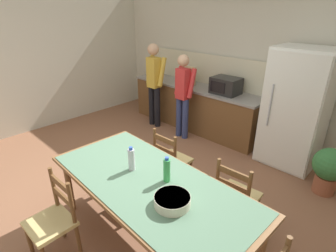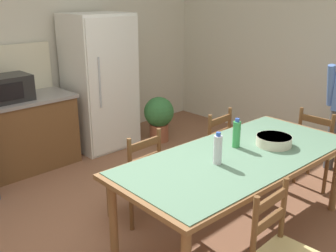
{
  "view_description": "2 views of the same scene",
  "coord_description": "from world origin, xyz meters",
  "px_view_note": "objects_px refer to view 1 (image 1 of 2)",
  "views": [
    {
      "loc": [
        2.32,
        -1.88,
        2.35
      ],
      "look_at": [
        0.27,
        0.23,
        1.02
      ],
      "focal_mm": 28.0,
      "sensor_mm": 36.0,
      "label": 1
    },
    {
      "loc": [
        -1.93,
        -2.29,
        2.1
      ],
      "look_at": [
        0.25,
        -0.04,
        1.04
      ],
      "focal_mm": 42.0,
      "sensor_mm": 36.0,
      "label": 2
    }
  ],
  "objects_px": {
    "refrigerator": "(296,109)",
    "chair_side_far_left": "(171,160)",
    "bottle_near_centre": "(131,159)",
    "potted_plant": "(329,168)",
    "dining_table": "(150,187)",
    "chair_side_far_right": "(236,196)",
    "person_at_sink": "(154,82)",
    "chair_side_near_left": "(53,221)",
    "paper_bag": "(189,76)",
    "bottle_off_centre": "(167,170)",
    "person_at_counter": "(183,93)",
    "microwave": "(226,86)",
    "serving_bowl": "(172,200)"
  },
  "relations": [
    {
      "from": "refrigerator",
      "to": "chair_side_far_left",
      "type": "bearing_deg",
      "value": -116.03
    },
    {
      "from": "bottle_near_centre",
      "to": "potted_plant",
      "type": "height_order",
      "value": "bottle_near_centre"
    },
    {
      "from": "refrigerator",
      "to": "dining_table",
      "type": "height_order",
      "value": "refrigerator"
    },
    {
      "from": "chair_side_far_right",
      "to": "person_at_sink",
      "type": "height_order",
      "value": "person_at_sink"
    },
    {
      "from": "dining_table",
      "to": "potted_plant",
      "type": "xyz_separation_m",
      "value": [
        1.11,
        2.23,
        -0.32
      ]
    },
    {
      "from": "chair_side_far_left",
      "to": "person_at_sink",
      "type": "height_order",
      "value": "person_at_sink"
    },
    {
      "from": "refrigerator",
      "to": "chair_side_far_right",
      "type": "bearing_deg",
      "value": -85.77
    },
    {
      "from": "bottle_near_centre",
      "to": "dining_table",
      "type": "bearing_deg",
      "value": -2.12
    },
    {
      "from": "chair_side_far_left",
      "to": "chair_side_near_left",
      "type": "xyz_separation_m",
      "value": [
        -0.06,
        -1.62,
        0.0
      ]
    },
    {
      "from": "paper_bag",
      "to": "bottle_near_centre",
      "type": "height_order",
      "value": "paper_bag"
    },
    {
      "from": "bottle_off_centre",
      "to": "chair_side_far_left",
      "type": "xyz_separation_m",
      "value": [
        -0.6,
        0.7,
        -0.46
      ]
    },
    {
      "from": "dining_table",
      "to": "bottle_near_centre",
      "type": "bearing_deg",
      "value": 177.88
    },
    {
      "from": "person_at_sink",
      "to": "person_at_counter",
      "type": "bearing_deg",
      "value": -91.47
    },
    {
      "from": "refrigerator",
      "to": "microwave",
      "type": "height_order",
      "value": "refrigerator"
    },
    {
      "from": "dining_table",
      "to": "person_at_sink",
      "type": "xyz_separation_m",
      "value": [
        -2.25,
        2.18,
        0.26
      ]
    },
    {
      "from": "bottle_off_centre",
      "to": "person_at_counter",
      "type": "height_order",
      "value": "person_at_counter"
    },
    {
      "from": "serving_bowl",
      "to": "chair_side_far_right",
      "type": "xyz_separation_m",
      "value": [
        0.15,
        0.88,
        -0.39
      ]
    },
    {
      "from": "chair_side_near_left",
      "to": "chair_side_far_right",
      "type": "bearing_deg",
      "value": 54.18
    },
    {
      "from": "microwave",
      "to": "bottle_off_centre",
      "type": "bearing_deg",
      "value": -68.92
    },
    {
      "from": "refrigerator",
      "to": "person_at_counter",
      "type": "height_order",
      "value": "refrigerator"
    },
    {
      "from": "bottle_off_centre",
      "to": "potted_plant",
      "type": "xyz_separation_m",
      "value": [
        0.99,
        2.1,
        -0.52
      ]
    },
    {
      "from": "dining_table",
      "to": "chair_side_near_left",
      "type": "height_order",
      "value": "chair_side_near_left"
    },
    {
      "from": "chair_side_far_right",
      "to": "bottle_off_centre",
      "type": "bearing_deg",
      "value": 54.52
    },
    {
      "from": "chair_side_far_left",
      "to": "chair_side_near_left",
      "type": "relative_size",
      "value": 1.0
    },
    {
      "from": "chair_side_far_left",
      "to": "potted_plant",
      "type": "xyz_separation_m",
      "value": [
        1.6,
        1.4,
        -0.06
      ]
    },
    {
      "from": "chair_side_near_left",
      "to": "person_at_counter",
      "type": "xyz_separation_m",
      "value": [
        -0.9,
        2.94,
        0.46
      ]
    },
    {
      "from": "bottle_near_centre",
      "to": "person_at_sink",
      "type": "bearing_deg",
      "value": 132.16
    },
    {
      "from": "chair_side_far_right",
      "to": "chair_side_far_left",
      "type": "relative_size",
      "value": 1.0
    },
    {
      "from": "dining_table",
      "to": "bottle_near_centre",
      "type": "xyz_separation_m",
      "value": [
        -0.29,
        0.01,
        0.19
      ]
    },
    {
      "from": "bottle_off_centre",
      "to": "potted_plant",
      "type": "height_order",
      "value": "bottle_off_centre"
    },
    {
      "from": "bottle_off_centre",
      "to": "person_at_sink",
      "type": "xyz_separation_m",
      "value": [
        -2.37,
        2.05,
        0.07
      ]
    },
    {
      "from": "chair_side_far_right",
      "to": "person_at_counter",
      "type": "distance_m",
      "value": 2.46
    },
    {
      "from": "microwave",
      "to": "person_at_sink",
      "type": "height_order",
      "value": "person_at_sink"
    },
    {
      "from": "paper_bag",
      "to": "chair_side_far_right",
      "type": "xyz_separation_m",
      "value": [
        2.29,
        -1.88,
        -0.64
      ]
    },
    {
      "from": "bottle_off_centre",
      "to": "chair_side_far_right",
      "type": "relative_size",
      "value": 0.3
    },
    {
      "from": "refrigerator",
      "to": "potted_plant",
      "type": "distance_m",
      "value": 0.98
    },
    {
      "from": "chair_side_far_right",
      "to": "person_at_sink",
      "type": "xyz_separation_m",
      "value": [
        -2.8,
        1.39,
        0.53
      ]
    },
    {
      "from": "serving_bowl",
      "to": "person_at_sink",
      "type": "height_order",
      "value": "person_at_sink"
    },
    {
      "from": "chair_side_far_left",
      "to": "potted_plant",
      "type": "distance_m",
      "value": 2.12
    },
    {
      "from": "chair_side_far_right",
      "to": "microwave",
      "type": "bearing_deg",
      "value": -55.78
    },
    {
      "from": "chair_side_far_left",
      "to": "potted_plant",
      "type": "bearing_deg",
      "value": -140.4
    },
    {
      "from": "microwave",
      "to": "bottle_near_centre",
      "type": "distance_m",
      "value": 2.73
    },
    {
      "from": "paper_bag",
      "to": "bottle_near_centre",
      "type": "bearing_deg",
      "value": -61.31
    },
    {
      "from": "dining_table",
      "to": "person_at_counter",
      "type": "distance_m",
      "value": 2.6
    },
    {
      "from": "serving_bowl",
      "to": "chair_side_far_right",
      "type": "relative_size",
      "value": 0.35
    },
    {
      "from": "refrigerator",
      "to": "person_at_sink",
      "type": "height_order",
      "value": "refrigerator"
    },
    {
      "from": "chair_side_near_left",
      "to": "bottle_off_centre",
      "type": "bearing_deg",
      "value": 52.84
    },
    {
      "from": "bottle_near_centre",
      "to": "person_at_sink",
      "type": "relative_size",
      "value": 0.16
    },
    {
      "from": "chair_side_far_left",
      "to": "person_at_counter",
      "type": "relative_size",
      "value": 0.57
    },
    {
      "from": "bottle_off_centre",
      "to": "paper_bag",
      "type": "bearing_deg",
      "value": 126.17
    }
  ]
}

